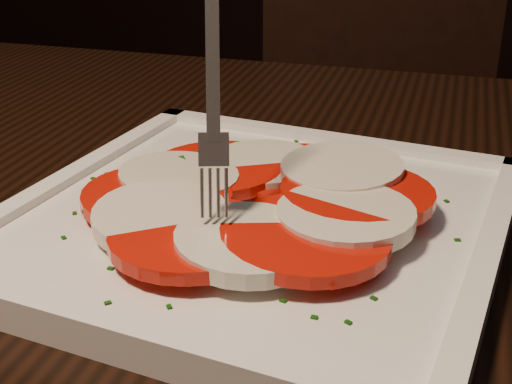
{
  "coord_description": "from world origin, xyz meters",
  "views": [
    {
      "loc": [
        0.07,
        -0.26,
        0.97
      ],
      "look_at": [
        -0.04,
        0.14,
        0.78
      ],
      "focal_mm": 50.0,
      "sensor_mm": 36.0,
      "label": 1
    }
  ],
  "objects_px": {
    "plate": "(256,224)",
    "fork": "(213,74)",
    "table": "(176,315)",
    "chair": "(376,136)"
  },
  "relations": [
    {
      "from": "fork",
      "to": "plate",
      "type": "bearing_deg",
      "value": 25.61
    },
    {
      "from": "plate",
      "to": "fork",
      "type": "distance_m",
      "value": 0.11
    },
    {
      "from": "chair",
      "to": "plate",
      "type": "height_order",
      "value": "chair"
    },
    {
      "from": "table",
      "to": "fork",
      "type": "relative_size",
      "value": 8.44
    },
    {
      "from": "plate",
      "to": "table",
      "type": "bearing_deg",
      "value": 155.39
    },
    {
      "from": "table",
      "to": "fork",
      "type": "bearing_deg",
      "value": -44.23
    },
    {
      "from": "table",
      "to": "chair",
      "type": "relative_size",
      "value": 1.3
    },
    {
      "from": "plate",
      "to": "fork",
      "type": "xyz_separation_m",
      "value": [
        -0.02,
        -0.02,
        0.1
      ]
    },
    {
      "from": "plate",
      "to": "fork",
      "type": "relative_size",
      "value": 2.11
    },
    {
      "from": "chair",
      "to": "fork",
      "type": "xyz_separation_m",
      "value": [
        -0.01,
        -0.82,
        0.33
      ]
    }
  ]
}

